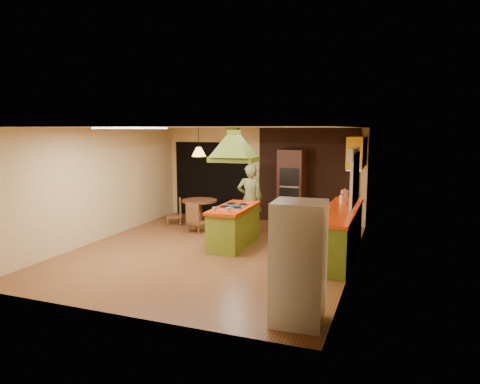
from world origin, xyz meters
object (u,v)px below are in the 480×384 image
at_px(kitchen_island, 234,226).
at_px(wall_oven, 292,187).
at_px(man, 250,199).
at_px(dining_table, 200,208).
at_px(refrigerator, 299,263).
at_px(canister_large, 344,196).

height_order(kitchen_island, wall_oven, wall_oven).
bearing_deg(wall_oven, man, -116.43).
xyz_separation_m(man, wall_oven, (0.71, 1.26, 0.15)).
distance_m(kitchen_island, dining_table, 2.11).
relative_size(kitchen_island, dining_table, 1.90).
distance_m(refrigerator, canister_large, 4.18).
xyz_separation_m(dining_table, canister_large, (3.67, -0.41, 0.57)).
relative_size(kitchen_island, wall_oven, 0.87).
bearing_deg(wall_oven, canister_large, -40.11).
relative_size(refrigerator, dining_table, 1.77).
bearing_deg(man, refrigerator, 97.13).
relative_size(wall_oven, canister_large, 8.05).
bearing_deg(dining_table, man, -10.50).
height_order(kitchen_island, refrigerator, refrigerator).
bearing_deg(man, dining_table, -29.70).
relative_size(kitchen_island, refrigerator, 1.07).
bearing_deg(dining_table, wall_oven, 24.43).
xyz_separation_m(refrigerator, wall_oven, (-1.43, 5.58, 0.18)).
bearing_deg(dining_table, canister_large, -6.43).
height_order(kitchen_island, man, man).
xyz_separation_m(refrigerator, dining_table, (-3.60, 4.59, -0.32)).
bearing_deg(man, canister_large, 157.09).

